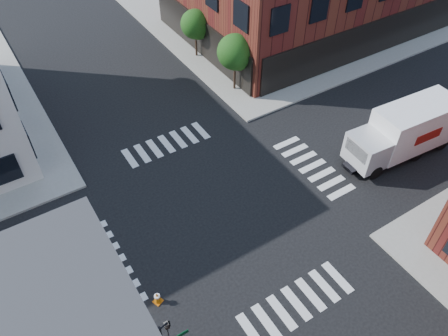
% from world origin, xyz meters
% --- Properties ---
extents(ground, '(120.00, 120.00, 0.00)m').
position_xyz_m(ground, '(0.00, 0.00, 0.00)').
color(ground, black).
rests_on(ground, ground).
extents(sidewalk_ne, '(30.00, 30.00, 0.15)m').
position_xyz_m(sidewalk_ne, '(21.00, 21.00, 0.07)').
color(sidewalk_ne, gray).
rests_on(sidewalk_ne, ground).
extents(tree_near, '(2.69, 2.69, 4.49)m').
position_xyz_m(tree_near, '(7.56, 9.98, 3.16)').
color(tree_near, black).
rests_on(tree_near, ground).
extents(tree_far, '(2.43, 2.43, 4.07)m').
position_xyz_m(tree_far, '(7.56, 15.98, 2.87)').
color(tree_far, black).
rests_on(tree_far, ground).
extents(box_truck, '(8.02, 2.92, 3.57)m').
position_xyz_m(box_truck, '(12.65, -2.01, 1.86)').
color(box_truck, white).
rests_on(box_truck, ground).
extents(traffic_cone, '(0.53, 0.53, 0.76)m').
position_xyz_m(traffic_cone, '(-5.67, -3.30, 0.37)').
color(traffic_cone, '#CF6409').
rests_on(traffic_cone, ground).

